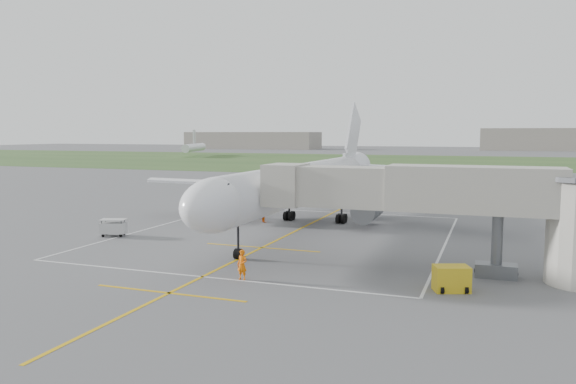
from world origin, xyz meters
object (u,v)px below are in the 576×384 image
(airliner, at_px, (304,183))
(baggage_cart, at_px, (113,227))
(ramp_worker_wing, at_px, (264,213))
(jet_bridge, at_px, (461,204))
(ramp_worker_nose, at_px, (242,265))
(gpu_unit, at_px, (451,279))

(airliner, height_order, baggage_cart, airliner)
(airliner, relative_size, baggage_cart, 18.34)
(baggage_cart, distance_m, ramp_worker_wing, 15.67)
(airliner, distance_m, ramp_worker_wing, 6.18)
(airliner, xyz_separation_m, jet_bridge, (15.72, -14.25, 0.35))
(airliner, height_order, ramp_worker_wing, airliner)
(airliner, height_order, jet_bridge, airliner)
(jet_bridge, bearing_deg, ramp_worker_nose, -154.14)
(ramp_worker_nose, distance_m, ramp_worker_wing, 23.41)
(baggage_cart, xyz_separation_m, ramp_worker_nose, (17.49, -9.91, 0.18))
(baggage_cart, bearing_deg, airliner, 16.32)
(airliner, distance_m, jet_bridge, 21.22)
(jet_bridge, distance_m, ramp_worker_nose, 14.88)
(airliner, height_order, ramp_worker_nose, airliner)
(baggage_cart, height_order, ramp_worker_nose, ramp_worker_nose)
(ramp_worker_wing, bearing_deg, jet_bridge, -171.41)
(gpu_unit, relative_size, ramp_worker_nose, 1.22)
(baggage_cart, height_order, ramp_worker_wing, ramp_worker_wing)
(gpu_unit, xyz_separation_m, ramp_worker_wing, (-20.40, 20.19, 0.22))
(gpu_unit, distance_m, ramp_worker_wing, 28.71)
(gpu_unit, bearing_deg, airliner, 109.02)
(airliner, xyz_separation_m, baggage_cart, (-14.72, -10.62, -3.60))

